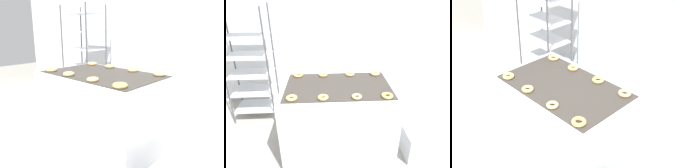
# 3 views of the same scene
# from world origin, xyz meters

# --- Properties ---
(wall_back) EXTENTS (8.00, 0.05, 2.80)m
(wall_back) POSITION_xyz_m (0.00, 2.12, 1.40)
(wall_back) COLOR silver
(wall_back) RESTS_ON ground_plane
(fryer_machine) EXTENTS (1.35, 0.87, 0.94)m
(fryer_machine) POSITION_xyz_m (0.00, 0.68, 0.47)
(fryer_machine) COLOR silver
(fryer_machine) RESTS_ON ground_plane
(baking_rack_cart) EXTENTS (0.66, 0.46, 1.79)m
(baking_rack_cart) POSITION_xyz_m (-1.29, 1.54, 0.91)
(baking_rack_cart) COLOR #4C4C51
(baking_rack_cart) RESTS_ON ground_plane
(donut_near_left) EXTENTS (0.12, 0.12, 0.04)m
(donut_near_left) POSITION_xyz_m (-0.51, 0.38, 0.95)
(donut_near_left) COLOR #DCB165
(donut_near_left) RESTS_ON fryer_machine
(donut_near_midleft) EXTENTS (0.12, 0.12, 0.04)m
(donut_near_midleft) POSITION_xyz_m (-0.18, 0.37, 0.95)
(donut_near_midleft) COLOR #D4B663
(donut_near_midleft) RESTS_ON fryer_machine
(donut_near_midright) EXTENTS (0.11, 0.11, 0.03)m
(donut_near_midright) POSITION_xyz_m (0.18, 0.37, 0.95)
(donut_near_midright) COLOR #DFAD70
(donut_near_midright) RESTS_ON fryer_machine
(donut_near_right) EXTENTS (0.13, 0.13, 0.04)m
(donut_near_right) POSITION_xyz_m (0.51, 0.36, 0.95)
(donut_near_right) COLOR tan
(donut_near_right) RESTS_ON fryer_machine
(donut_far_left) EXTENTS (0.12, 0.12, 0.03)m
(donut_far_left) POSITION_xyz_m (-0.51, 1.00, 0.95)
(donut_far_left) COLOR #E9B365
(donut_far_left) RESTS_ON fryer_machine
(donut_far_midleft) EXTENTS (0.12, 0.12, 0.04)m
(donut_far_midleft) POSITION_xyz_m (-0.18, 0.99, 0.95)
(donut_far_midleft) COLOR tan
(donut_far_midleft) RESTS_ON fryer_machine
(donut_far_midright) EXTENTS (0.12, 0.12, 0.03)m
(donut_far_midright) POSITION_xyz_m (0.18, 0.99, 0.95)
(donut_far_midright) COLOR #E8B864
(donut_far_midright) RESTS_ON fryer_machine
(donut_far_right) EXTENTS (0.12, 0.12, 0.04)m
(donut_far_right) POSITION_xyz_m (0.51, 0.99, 0.95)
(donut_far_right) COLOR #E2AB6C
(donut_far_right) RESTS_ON fryer_machine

